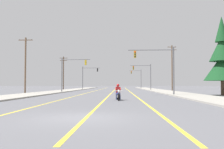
% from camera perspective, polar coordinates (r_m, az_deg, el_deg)
% --- Properties ---
extents(ground_plane, '(400.00, 400.00, 0.00)m').
position_cam_1_polar(ground_plane, '(10.91, -7.35, -9.70)').
color(ground_plane, '#5B5B60').
extents(lane_stripe_center, '(0.16, 100.00, 0.01)m').
position_cam_1_polar(lane_stripe_center, '(55.72, 0.39, -3.70)').
color(lane_stripe_center, yellow).
rests_on(lane_stripe_center, ground).
extents(lane_stripe_left, '(0.16, 100.00, 0.01)m').
position_cam_1_polar(lane_stripe_left, '(55.96, -3.70, -3.69)').
color(lane_stripe_left, yellow).
rests_on(lane_stripe_left, ground).
extents(lane_stripe_right, '(0.16, 100.00, 0.01)m').
position_cam_1_polar(lane_stripe_right, '(55.73, 3.81, -3.70)').
color(lane_stripe_right, yellow).
rests_on(lane_stripe_right, ground).
extents(sidewalk_kerb_right, '(4.40, 110.00, 0.14)m').
position_cam_1_polar(sidewalk_kerb_right, '(51.40, 11.37, -3.71)').
color(sidewalk_kerb_right, '#9E998E').
rests_on(sidewalk_kerb_right, ground).
extents(sidewalk_kerb_left, '(4.40, 110.00, 0.14)m').
position_cam_1_polar(sidewalk_kerb_left, '(52.08, -11.36, -3.69)').
color(sidewalk_kerb_left, '#9E998E').
rests_on(sidewalk_kerb_left, ground).
extents(motorcycle_with_rider, '(0.70, 2.19, 1.46)m').
position_cam_1_polar(motorcycle_with_rider, '(22.54, 1.39, -4.36)').
color(motorcycle_with_rider, black).
rests_on(motorcycle_with_rider, ground).
extents(traffic_signal_near_right, '(5.87, 0.37, 6.20)m').
position_cam_1_polar(traffic_signal_near_right, '(32.82, 10.83, 2.58)').
color(traffic_signal_near_right, '#56565B').
rests_on(traffic_signal_near_right, ground).
extents(traffic_signal_near_left, '(5.18, 0.51, 6.20)m').
position_cam_1_polar(traffic_signal_near_left, '(45.54, -9.50, 1.18)').
color(traffic_signal_near_left, '#56565B').
rests_on(traffic_signal_near_left, ground).
extents(traffic_signal_mid_right, '(4.84, 0.37, 6.20)m').
position_cam_1_polar(traffic_signal_mid_right, '(59.54, 7.44, 0.35)').
color(traffic_signal_mid_right, '#56565B').
rests_on(traffic_signal_mid_right, ground).
extents(traffic_signal_mid_left, '(4.82, 0.41, 6.20)m').
position_cam_1_polar(traffic_signal_mid_left, '(67.94, -5.53, 0.02)').
color(traffic_signal_mid_left, '#56565B').
rests_on(traffic_signal_mid_left, ground).
extents(traffic_signal_far_right, '(3.78, 0.37, 6.20)m').
position_cam_1_polar(traffic_signal_far_right, '(81.50, 5.88, -0.40)').
color(traffic_signal_far_right, '#56565B').
rests_on(traffic_signal_far_right, ground).
extents(utility_pole_left_near, '(2.29, 0.26, 8.98)m').
position_cam_1_polar(utility_pole_left_near, '(42.81, -19.05, 2.29)').
color(utility_pole_left_near, brown).
rests_on(utility_pole_left_near, ground).
extents(utility_pole_right_far, '(2.10, 0.26, 10.40)m').
position_cam_1_polar(utility_pole_right_far, '(59.30, 13.45, 1.82)').
color(utility_pole_right_far, brown).
rests_on(utility_pole_right_far, ground).
extents(utility_pole_left_far, '(2.12, 0.26, 9.01)m').
position_cam_1_polar(utility_pole_left_far, '(69.95, -10.96, 0.61)').
color(utility_pole_left_far, '#4C3828').
rests_on(utility_pole_left_far, ground).
extents(conifer_tree_right_verge_near, '(4.62, 4.62, 10.18)m').
position_cam_1_polar(conifer_tree_right_verge_near, '(35.06, 23.70, 3.26)').
color(conifer_tree_right_verge_near, '#423023').
rests_on(conifer_tree_right_verge_near, ground).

